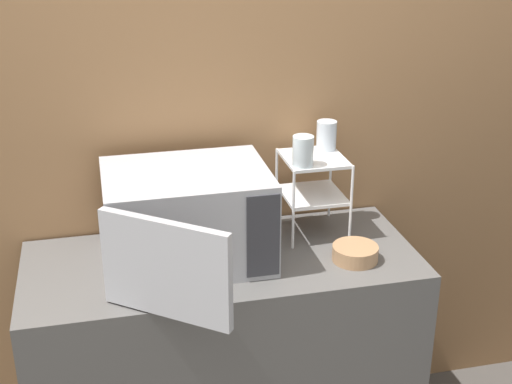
{
  "coord_description": "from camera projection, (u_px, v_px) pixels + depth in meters",
  "views": [
    {
      "loc": [
        -0.4,
        -1.91,
        2.13
      ],
      "look_at": [
        0.13,
        0.33,
        1.15
      ],
      "focal_mm": 50.0,
      "sensor_mm": 36.0,
      "label": 1
    }
  ],
  "objects": [
    {
      "name": "microwave",
      "position": [
        186.0,
        218.0,
        2.45
      ],
      "size": [
        0.58,
        0.72,
        0.33
      ],
      "color": "#ADADB2",
      "rests_on": "counter"
    },
    {
      "name": "glass_front_left",
      "position": [
        303.0,
        151.0,
        2.52
      ],
      "size": [
        0.08,
        0.08,
        0.11
      ],
      "color": "silver",
      "rests_on": "dish_rack"
    },
    {
      "name": "counter",
      "position": [
        224.0,
        364.0,
        2.71
      ],
      "size": [
        1.4,
        0.6,
        0.91
      ],
      "color": "#595654",
      "rests_on": "ground_plane"
    },
    {
      "name": "wall_back",
      "position": [
        203.0,
        127.0,
        2.69
      ],
      "size": [
        8.0,
        0.06,
        2.6
      ],
      "color": "#9E7047",
      "rests_on": "ground_plane"
    },
    {
      "name": "dish_rack",
      "position": [
        313.0,
        178.0,
        2.66
      ],
      "size": [
        0.23,
        0.25,
        0.3
      ],
      "color": "white",
      "rests_on": "counter"
    },
    {
      "name": "glass_back_right",
      "position": [
        326.0,
        135.0,
        2.68
      ],
      "size": [
        0.08,
        0.08,
        0.11
      ],
      "color": "silver",
      "rests_on": "dish_rack"
    },
    {
      "name": "bowl",
      "position": [
        355.0,
        253.0,
        2.52
      ],
      "size": [
        0.16,
        0.16,
        0.05
      ],
      "color": "#AD7F56",
      "rests_on": "counter"
    }
  ]
}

